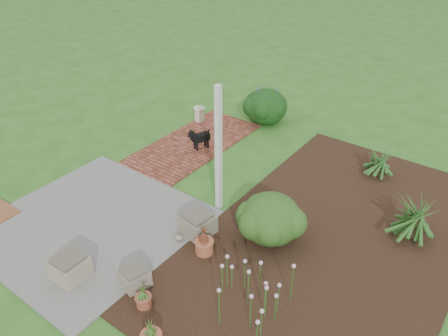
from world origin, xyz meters
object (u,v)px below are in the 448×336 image
Objects in this scene: stone_trough_near at (70,268)px; evergreen_shrub at (271,218)px; black_dog at (199,137)px; cream_ceramic_urn at (199,114)px.

stone_trough_near is 0.47× the size of evergreen_shrub.
evergreen_shrub reaches higher than black_dog.
black_dog is at bearing 150.19° from evergreen_shrub.
cream_ceramic_urn is at bearing 151.61° from black_dog.
evergreen_shrub is (2.99, -1.71, 0.13)m from black_dog.
black_dog is at bearing 102.35° from stone_trough_near.
black_dog is 1.56× the size of cream_ceramic_urn.
cream_ceramic_urn is (-1.92, 5.54, 0.02)m from stone_trough_near.
evergreen_shrub is at bearing -7.47° from black_dog.
black_dog is at bearing -50.72° from cream_ceramic_urn.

